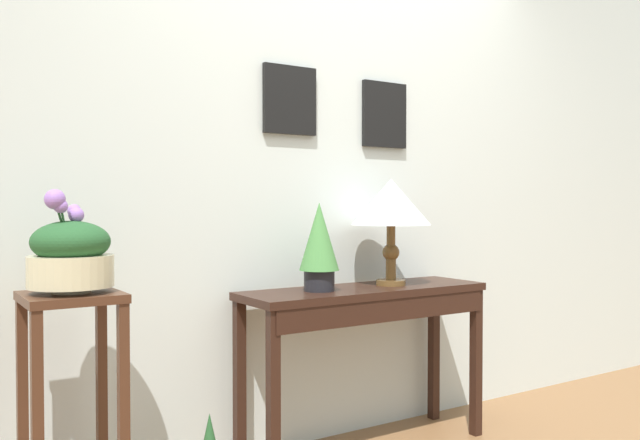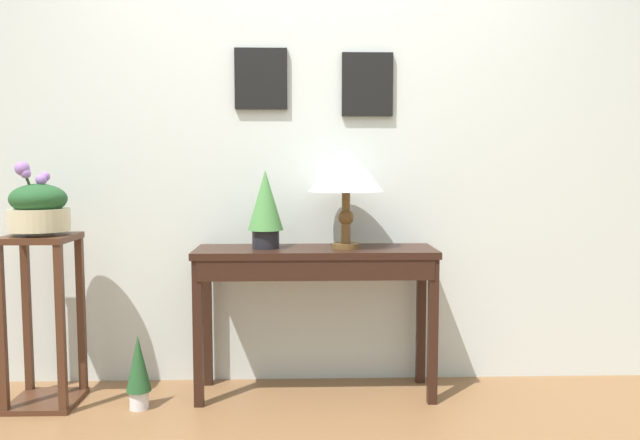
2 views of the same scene
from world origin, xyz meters
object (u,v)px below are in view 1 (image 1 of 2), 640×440
Objects in this scene: table_lamp at (391,205)px; planter_bowl_wide at (71,254)px; pedestal_stand_left at (72,415)px; console_table at (368,313)px; potted_plant_on_console at (319,243)px.

table_lamp is 1.43× the size of planter_bowl_wide.
table_lamp is at bearing 3.75° from pedestal_stand_left.
console_table is 1.35m from pedestal_stand_left.
planter_bowl_wide is (-1.49, -0.10, -0.17)m from table_lamp.
planter_bowl_wide is (-1.33, -0.08, 0.33)m from console_table.
planter_bowl_wide is at bearing -148.25° from pedestal_stand_left.
potted_plant_on_console reaches higher than pedestal_stand_left.
potted_plant_on_console is 1.12× the size of planter_bowl_wide.
planter_bowl_wide is (-0.00, -0.00, 0.55)m from pedestal_stand_left.
pedestal_stand_left is 0.55m from planter_bowl_wide.
planter_bowl_wide reaches higher than console_table.
console_table is 0.52m from table_lamp.
console_table is 1.37m from planter_bowl_wide.
planter_bowl_wide reaches higher than pedestal_stand_left.
table_lamp is (0.15, 0.02, 0.50)m from console_table.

